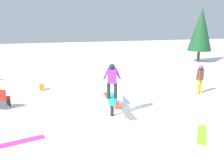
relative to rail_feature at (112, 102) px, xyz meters
The scene contains 10 objects.
ground_plane 0.58m from the rail_feature, ahead, with size 60.00×60.00×0.00m, color white.
rail_feature is the anchor object (origin of this frame).
snow_kicker_ramp 1.89m from the rail_feature, behind, with size 1.80×1.50×0.47m, color white.
main_rider_on_rail 0.80m from the rail_feature, ahead, with size 1.54×0.70×1.38m.
bystander_brown 5.35m from the rail_feature, 110.18° to the left, with size 0.29×0.58×1.46m.
loose_snowboard_lime 3.44m from the rail_feature, 47.28° to the left, with size 1.53×0.28×0.02m, color #8BD427.
loose_snowboard_magenta 3.61m from the rail_feature, 67.29° to the right, with size 1.47×0.28×0.02m, color #D330A3.
folding_chair 4.68m from the rail_feature, 114.21° to the right, with size 0.55×0.55×0.88m.
backpack_on_snow 5.21m from the rail_feature, 147.73° to the right, with size 0.30×0.22×0.34m, color orange.
pine_tree_near 14.47m from the rail_feature, 134.54° to the left, with size 1.99×1.99×4.53m.
Camera 1 is at (8.89, -2.22, 3.77)m, focal length 40.00 mm.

